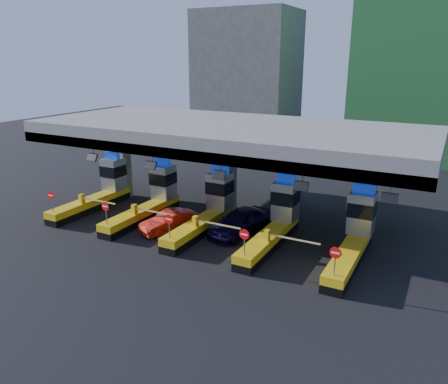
% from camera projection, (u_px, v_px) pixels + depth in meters
% --- Properties ---
extents(ground, '(120.00, 120.00, 0.00)m').
position_uv_depth(ground, '(208.00, 228.00, 30.64)').
color(ground, black).
rests_on(ground, ground).
extents(toll_canopy, '(28.00, 12.09, 7.00)m').
position_uv_depth(toll_canopy, '(227.00, 136.00, 31.25)').
color(toll_canopy, slate).
rests_on(toll_canopy, ground).
extents(toll_lane_far_left, '(4.43, 8.00, 4.16)m').
position_uv_depth(toll_lane_far_left, '(102.00, 189.00, 34.95)').
color(toll_lane_far_left, black).
rests_on(toll_lane_far_left, ground).
extents(toll_lane_left, '(4.43, 8.00, 4.16)m').
position_uv_depth(toll_lane_left, '(152.00, 198.00, 32.71)').
color(toll_lane_left, black).
rests_on(toll_lane_left, ground).
extents(toll_lane_center, '(4.43, 8.00, 4.16)m').
position_uv_depth(toll_lane_center, '(210.00, 209.00, 30.47)').
color(toll_lane_center, black).
rests_on(toll_lane_center, ground).
extents(toll_lane_right, '(4.43, 8.00, 4.16)m').
position_uv_depth(toll_lane_right, '(277.00, 221.00, 28.22)').
color(toll_lane_right, black).
rests_on(toll_lane_right, ground).
extents(toll_lane_far_right, '(4.43, 8.00, 4.16)m').
position_uv_depth(toll_lane_far_right, '(355.00, 235.00, 25.98)').
color(toll_lane_far_right, black).
rests_on(toll_lane_far_right, ground).
extents(bg_building_scaffold, '(18.00, 12.00, 28.00)m').
position_uv_depth(bg_building_scaffold, '(446.00, 34.00, 48.11)').
color(bg_building_scaffold, '#1E5926').
rests_on(bg_building_scaffold, ground).
extents(bg_building_concrete, '(14.00, 10.00, 18.00)m').
position_uv_depth(bg_building_concrete, '(247.00, 75.00, 64.62)').
color(bg_building_concrete, '#4C4C49').
rests_on(bg_building_concrete, ground).
extents(van, '(3.14, 5.52, 1.77)m').
position_uv_depth(van, '(240.00, 222.00, 29.44)').
color(van, black).
rests_on(van, ground).
extents(red_car, '(3.01, 4.49, 1.40)m').
position_uv_depth(red_car, '(170.00, 221.00, 30.01)').
color(red_car, maroon).
rests_on(red_car, ground).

